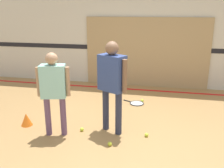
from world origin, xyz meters
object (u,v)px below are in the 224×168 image
object	(u,v)px
tennis_ball_near_instructor	(110,144)
person_student_left	(53,86)
tennis_ball_stray_right	(82,129)
training_cone	(26,119)
tennis_ball_stray_left	(147,135)
racket_spare_on_floor	(136,103)
tennis_ball_by_spare_racket	(142,100)
person_instructor	(112,78)

from	to	relation	value
tennis_ball_near_instructor	person_student_left	bearing A→B (deg)	169.54
tennis_ball_stray_right	training_cone	bearing A→B (deg)	179.47
person_student_left	tennis_ball_stray_left	size ratio (longest dim) A/B	21.31
racket_spare_on_floor	training_cone	world-z (taller)	training_cone
person_student_left	tennis_ball_by_spare_racket	world-z (taller)	person_student_left
person_student_left	tennis_ball_near_instructor	size ratio (longest dim) A/B	21.31
tennis_ball_near_instructor	tennis_ball_stray_left	size ratio (longest dim) A/B	1.00
tennis_ball_stray_left	racket_spare_on_floor	bearing A→B (deg)	103.19
racket_spare_on_floor	tennis_ball_by_spare_racket	xyz separation A→B (m)	(0.12, 0.14, 0.02)
racket_spare_on_floor	person_student_left	bearing A→B (deg)	80.76
racket_spare_on_floor	tennis_ball_near_instructor	bearing A→B (deg)	109.07
tennis_ball_stray_left	tennis_ball_by_spare_racket	bearing A→B (deg)	97.85
racket_spare_on_floor	training_cone	size ratio (longest dim) A/B	2.35
tennis_ball_stray_left	tennis_ball_stray_right	xyz separation A→B (m)	(-1.12, -0.04, 0.00)
tennis_ball_near_instructor	training_cone	distance (m)	1.69
person_student_left	training_cone	distance (m)	1.04
person_instructor	training_cone	distance (m)	1.79
person_instructor	person_student_left	xyz separation A→B (m)	(-0.90, -0.31, -0.10)
racket_spare_on_floor	training_cone	bearing A→B (deg)	64.09
person_student_left	tennis_ball_by_spare_racket	distance (m)	2.40
tennis_ball_stray_left	training_cone	world-z (taller)	training_cone
person_instructor	racket_spare_on_floor	xyz separation A→B (m)	(0.26, 1.39, -0.96)
tennis_ball_near_instructor	training_cone	bearing A→B (deg)	166.79
tennis_ball_near_instructor	tennis_ball_stray_right	distance (m)	0.69
tennis_ball_by_spare_racket	person_student_left	bearing A→B (deg)	-124.78
person_instructor	tennis_ball_near_instructor	world-z (taller)	person_instructor
person_student_left	racket_spare_on_floor	world-z (taller)	person_student_left
racket_spare_on_floor	tennis_ball_stray_right	xyz separation A→B (m)	(-0.78, -1.51, 0.02)
racket_spare_on_floor	tennis_ball_stray_left	bearing A→B (deg)	128.09
person_student_left	racket_spare_on_floor	xyz separation A→B (m)	(1.16, 1.71, -0.86)
training_cone	person_student_left	bearing A→B (deg)	-17.00
tennis_ball_stray_left	tennis_ball_stray_right	size ratio (longest dim) A/B	1.00
tennis_ball_stray_right	training_cone	size ratio (longest dim) A/B	0.29
tennis_ball_by_spare_racket	tennis_ball_stray_left	xyz separation A→B (m)	(0.22, -1.61, 0.00)
tennis_ball_stray_right	person_instructor	bearing A→B (deg)	12.65
tennis_ball_near_instructor	person_instructor	bearing A→B (deg)	98.02
tennis_ball_stray_left	tennis_ball_stray_right	world-z (taller)	same
tennis_ball_by_spare_racket	tennis_ball_stray_right	xyz separation A→B (m)	(-0.90, -1.65, 0.00)
person_student_left	training_cone	world-z (taller)	person_student_left
person_student_left	training_cone	bearing A→B (deg)	149.80
tennis_ball_near_instructor	tennis_ball_stray_left	bearing A→B (deg)	37.45
person_instructor	tennis_ball_by_spare_racket	distance (m)	1.83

